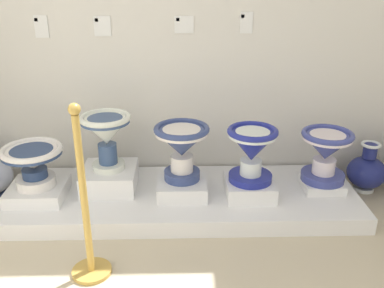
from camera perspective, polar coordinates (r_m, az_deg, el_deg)
display_platform at (r=3.22m, az=-1.32°, el=-7.16°), size 2.54×0.85×0.12m
plinth_block_leftmost at (r=3.27m, az=-19.66°, el=-5.90°), size 0.39×0.37×0.09m
antique_toilet_leftmost at (r=3.17m, az=-20.23°, el=-1.98°), size 0.42×0.42×0.29m
plinth_block_pale_glazed at (r=3.26m, az=-10.78°, el=-4.43°), size 0.39×0.40×0.16m
antique_toilet_pale_glazed at (r=3.11m, az=-11.26°, el=1.57°), size 0.36×0.36×0.41m
plinth_block_tall_cobalt at (r=3.15m, az=-1.31°, el=-5.45°), size 0.35×0.39×0.11m
antique_toilet_tall_cobalt at (r=3.01m, az=-1.36°, el=0.01°), size 0.39×0.39×0.40m
plinth_block_broad_patterned at (r=3.14m, az=7.59°, el=-5.68°), size 0.34×0.34×0.12m
antique_toilet_broad_patterned at (r=3.01m, az=7.88°, el=-0.51°), size 0.35×0.35×0.39m
plinth_block_squat_floral at (r=3.36m, az=16.69°, el=-5.03°), size 0.29×0.29×0.07m
antique_toilet_squat_floral at (r=3.24m, az=17.22°, el=-0.70°), size 0.37×0.37×0.38m
info_placard_first at (r=3.41m, az=-19.25°, el=14.43°), size 0.10×0.01×0.16m
info_placard_second at (r=3.30m, az=-11.74°, el=14.98°), size 0.12×0.01×0.14m
info_placard_third at (r=3.26m, az=-1.08°, el=15.46°), size 0.14×0.01×0.12m
info_placard_fourth at (r=3.29m, az=7.17°, el=15.60°), size 0.09×0.01×0.15m
decorative_vase_companion at (r=3.64m, az=22.01°, el=-3.32°), size 0.30×0.30×0.40m
stanchion_post_near_left at (r=2.49m, az=-13.71°, el=-10.05°), size 0.23×0.23×1.03m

